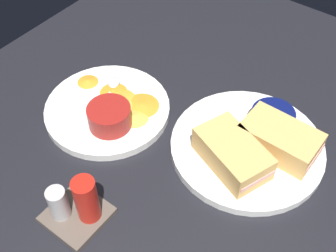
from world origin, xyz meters
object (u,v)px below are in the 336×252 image
ramekin_light_gravy (109,116)px  spoon_by_gravy_ramekin (113,87)px  plate_sandwich_main (247,147)px  spoon_by_dark_ramekin (253,146)px  condiment_caddy (77,206)px  ramekin_dark_sauce (272,119)px  sandwich_half_far (280,139)px  plate_chips_companion (108,109)px  sandwich_half_near (232,154)px

ramekin_light_gravy → spoon_by_gravy_ramekin: bearing=-50.7°
plate_sandwich_main → spoon_by_dark_ramekin: size_ratio=2.74×
spoon_by_gravy_ramekin → condiment_caddy: condiment_caddy is taller
ramekin_dark_sauce → spoon_by_dark_ramekin: (0.27, 5.97, -1.73)cm
sandwich_half_far → plate_chips_companion: bearing=18.5°
spoon_by_dark_ramekin → ramekin_light_gravy: size_ratio=1.25×
ramekin_dark_sauce → spoon_by_gravy_ramekin: (29.86, 9.54, -1.73)cm
plate_chips_companion → condiment_caddy: bearing=121.3°
sandwich_half_near → spoon_by_dark_ramekin: size_ratio=1.50×
plate_chips_companion → ramekin_light_gravy: bearing=140.2°
plate_chips_companion → sandwich_half_near: bearing=-173.9°
ramekin_dark_sauce → spoon_by_gravy_ramekin: bearing=17.7°
plate_sandwich_main → sandwich_half_far: bearing=-152.9°
plate_sandwich_main → plate_chips_companion: same height
spoon_by_dark_ramekin → plate_chips_companion: 28.31cm
spoon_by_gravy_ramekin → condiment_caddy: bearing=120.9°
ramekin_dark_sauce → sandwich_half_far: bearing=132.5°
plate_chips_companion → spoon_by_gravy_ramekin: bearing=-60.8°
spoon_by_dark_ramekin → spoon_by_gravy_ramekin: (29.59, 3.57, 0.00)cm
sandwich_half_near → ramekin_dark_sauce: sandwich_half_near is taller
spoon_by_dark_ramekin → spoon_by_gravy_ramekin: 29.80cm
spoon_by_dark_ramekin → plate_chips_companion: bearing=16.3°
spoon_by_dark_ramekin → spoon_by_gravy_ramekin: size_ratio=1.06×
sandwich_half_far → condiment_caddy: (18.79, 29.93, -0.59)cm
ramekin_dark_sauce → ramekin_light_gravy: size_ratio=0.98×
sandwich_half_near → spoon_by_gravy_ramekin: bearing=-3.2°
ramekin_light_gravy → ramekin_dark_sauce: bearing=-144.6°
sandwich_half_near → spoon_by_gravy_ramekin: 28.45cm
plate_sandwich_main → sandwich_half_near: size_ratio=1.83×
plate_chips_companion → condiment_caddy: size_ratio=2.52×
ramekin_light_gravy → condiment_caddy: bearing=116.7°
sandwich_half_far → spoon_by_dark_ramekin: (3.60, 2.33, -2.04)cm
plate_sandwich_main → plate_chips_companion: bearing=16.9°
condiment_caddy → ramekin_light_gravy: bearing=-63.3°
ramekin_dark_sauce → ramekin_light_gravy: bearing=35.4°
ramekin_light_gravy → condiment_caddy: (-8.37, 16.66, -0.39)cm
sandwich_half_near → sandwich_half_far: size_ratio=1.11×
condiment_caddy → ramekin_dark_sauce: bearing=-114.7°
plate_sandwich_main → condiment_caddy: bearing=62.8°
sandwich_half_far → condiment_caddy: condiment_caddy is taller
spoon_by_gravy_ramekin → condiment_caddy: size_ratio=0.98×
plate_sandwich_main → sandwich_half_far: size_ratio=2.03×
sandwich_half_far → ramekin_light_gravy: sandwich_half_far is taller
sandwich_half_near → spoon_by_gravy_ramekin: sandwich_half_near is taller
ramekin_light_gravy → condiment_caddy: size_ratio=0.84×
spoon_by_dark_ramekin → sandwich_half_near: bearing=76.3°
sandwich_half_far → ramekin_dark_sauce: bearing=-47.5°
sandwich_half_far → spoon_by_gravy_ramekin: bearing=10.1°
plate_sandwich_main → plate_chips_companion: (26.15, 7.94, 0.00)cm
sandwich_half_near → condiment_caddy: bearing=58.2°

